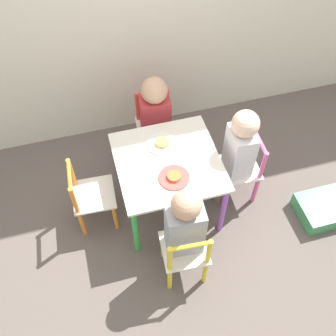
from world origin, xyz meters
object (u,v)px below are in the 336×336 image
object	(u,v)px
chair_yellow	(185,253)
child_right	(237,150)
chair_pink	(241,169)
child_front	(184,226)
storage_bin	(324,209)
chair_orange	(90,197)
kids_table	(168,167)
child_back	(156,114)
plate_front	(174,177)
plate_back	(162,143)
chair_red	(155,127)

from	to	relation	value
chair_yellow	child_right	bearing A→B (deg)	-130.57
chair_pink	child_front	bearing A→B (deg)	-49.46
storage_bin	chair_orange	bearing A→B (deg)	165.70
kids_table	child_back	world-z (taller)	child_back
chair_yellow	child_right	size ratio (longest dim) A/B	0.67
chair_pink	child_front	world-z (taller)	child_front
chair_pink	chair_orange	distance (m)	1.00
chair_orange	child_right	size ratio (longest dim) A/B	0.67
chair_orange	storage_bin	size ratio (longest dim) A/B	1.52
kids_table	chair_yellow	distance (m)	0.53
storage_bin	child_back	bearing A→B (deg)	140.33
plate_front	kids_table	bearing A→B (deg)	90.00
chair_yellow	plate_back	xyz separation A→B (m)	(0.04, 0.63, 0.24)
chair_red	child_front	size ratio (longest dim) A/B	0.66
child_back	chair_orange	bearing A→B (deg)	-137.78
chair_yellow	storage_bin	bearing A→B (deg)	-167.83
chair_red	child_back	size ratio (longest dim) A/B	0.71
chair_orange	plate_back	bearing A→B (deg)	-74.87
chair_yellow	plate_back	bearing A→B (deg)	-89.12
chair_pink	chair_orange	size ratio (longest dim) A/B	1.00
chair_yellow	chair_orange	world-z (taller)	same
chair_red	child_right	size ratio (longest dim) A/B	0.67
chair_pink	plate_front	size ratio (longest dim) A/B	2.83
chair_orange	child_right	bearing A→B (deg)	-89.70
chair_pink	plate_front	world-z (taller)	chair_pink
plate_back	plate_front	xyz separation A→B (m)	(-0.00, -0.27, -0.00)
child_back	storage_bin	world-z (taller)	child_back
plate_back	storage_bin	distance (m)	1.19
chair_orange	plate_back	distance (m)	0.57
chair_orange	storage_bin	distance (m)	1.56
chair_pink	child_front	distance (m)	0.71
kids_table	storage_bin	xyz separation A→B (m)	(0.99, -0.36, -0.36)
child_front	kids_table	bearing A→B (deg)	-90.00
storage_bin	kids_table	bearing A→B (deg)	160.31
kids_table	storage_bin	distance (m)	1.11
kids_table	plate_back	xyz separation A→B (m)	(0.00, 0.13, 0.08)
chair_orange	child_right	world-z (taller)	child_right
child_right	storage_bin	xyz separation A→B (m)	(0.55, -0.34, -0.41)
chair_orange	plate_front	size ratio (longest dim) A/B	2.83
chair_yellow	child_back	distance (m)	0.96
child_right	chair_pink	bearing A→B (deg)	90.00
chair_pink	kids_table	bearing A→B (deg)	-90.00
child_back	plate_front	xyz separation A→B (m)	(-0.03, -0.57, 0.05)
plate_front	child_right	bearing A→B (deg)	14.77
plate_back	kids_table	bearing A→B (deg)	-90.00
chair_red	chair_orange	xyz separation A→B (m)	(-0.54, -0.47, 0.00)
chair_pink	child_back	distance (m)	0.68
child_back	storage_bin	bearing A→B (deg)	-35.20
chair_pink	plate_front	bearing A→B (deg)	-74.90
chair_yellow	plate_front	size ratio (longest dim) A/B	2.83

